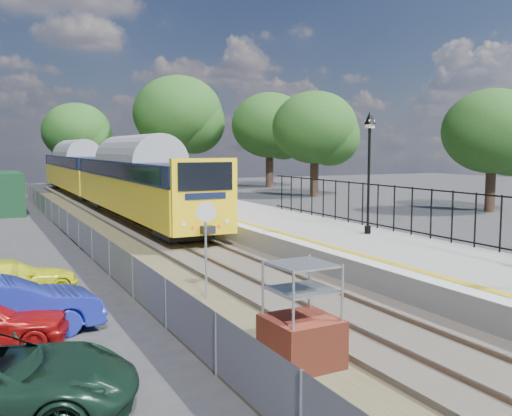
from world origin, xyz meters
TOP-DOWN VIEW (x-y plane):
  - ground at (0.00, 0.00)m, footprint 120.00×120.00m
  - track_bed at (-0.47, 9.67)m, footprint 5.90×80.00m
  - platform at (4.20, 8.00)m, footprint 5.00×70.00m
  - platform_edge at (2.14, 8.00)m, footprint 0.90×70.00m
  - victorian_lamp_north at (5.30, 6.00)m, footprint 0.44×0.44m
  - palisade_fence at (6.55, 2.24)m, footprint 0.12×26.00m
  - wire_fence at (-4.20, 12.00)m, footprint 0.06×52.00m
  - tree_line at (1.40, 42.00)m, footprint 56.80×43.80m
  - train at (0.00, 29.73)m, footprint 2.82×40.83m
  - brick_plinth at (-2.60, -2.34)m, footprint 1.32×1.32m
  - speed_sign at (-2.50, 2.81)m, footprint 0.53×0.18m
  - car_blue at (-7.53, 1.93)m, footprint 4.22×1.89m
  - car_yellow at (-7.24, 5.50)m, footprint 3.91×2.18m

SIDE VIEW (x-z plane):
  - ground at x=0.00m, z-range 0.00..0.00m
  - track_bed at x=-0.47m, z-range -0.05..0.24m
  - platform at x=4.20m, z-range 0.00..0.90m
  - car_yellow at x=-7.24m, z-range 0.00..1.07m
  - wire_fence at x=-4.20m, z-range 0.00..1.20m
  - car_blue at x=-7.53m, z-range 0.00..1.34m
  - platform_edge at x=2.14m, z-range 0.90..0.91m
  - brick_plinth at x=-2.60m, z-range -0.04..1.99m
  - speed_sign at x=-2.50m, z-range 0.48..3.19m
  - palisade_fence at x=6.55m, z-range 0.84..2.84m
  - train at x=0.00m, z-range 0.59..4.09m
  - victorian_lamp_north at x=5.30m, z-range 2.00..6.60m
  - tree_line at x=1.40m, z-range 0.67..12.55m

